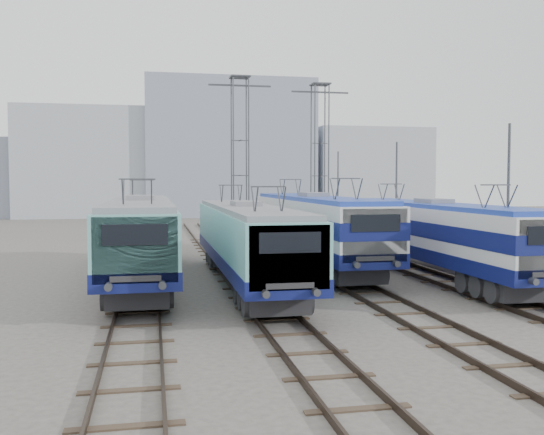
{
  "coord_description": "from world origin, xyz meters",
  "views": [
    {
      "loc": [
        -6.22,
        -21.23,
        4.53
      ],
      "look_at": [
        -0.63,
        7.0,
        2.84
      ],
      "focal_mm": 40.0,
      "sensor_mm": 36.0,
      "label": 1
    }
  ],
  "objects_px": {
    "mast_rear": "(338,195)",
    "locomotive_center_right": "(314,223)",
    "locomotive_center_left": "(247,238)",
    "catenary_tower_west": "(240,153)",
    "locomotive_far_left": "(141,232)",
    "locomotive_far_right": "(435,231)",
    "mast_front": "(508,206)",
    "mast_mid": "(396,199)",
    "catenary_tower_east": "(320,155)"
  },
  "relations": [
    {
      "from": "mast_rear",
      "to": "locomotive_center_right",
      "type": "bearing_deg",
      "value": -111.58
    },
    {
      "from": "locomotive_center_left",
      "to": "catenary_tower_west",
      "type": "relative_size",
      "value": 1.43
    },
    {
      "from": "locomotive_far_left",
      "to": "mast_rear",
      "type": "relative_size",
      "value": 2.6
    },
    {
      "from": "locomotive_far_right",
      "to": "mast_front",
      "type": "distance_m",
      "value": 3.73
    },
    {
      "from": "locomotive_center_left",
      "to": "mast_rear",
      "type": "xyz_separation_m",
      "value": [
        10.85,
        21.58,
        1.36
      ]
    },
    {
      "from": "locomotive_center_right",
      "to": "mast_front",
      "type": "relative_size",
      "value": 2.64
    },
    {
      "from": "locomotive_center_right",
      "to": "catenary_tower_west",
      "type": "distance_m",
      "value": 12.99
    },
    {
      "from": "locomotive_far_left",
      "to": "locomotive_far_right",
      "type": "height_order",
      "value": "locomotive_far_left"
    },
    {
      "from": "locomotive_center_right",
      "to": "mast_rear",
      "type": "bearing_deg",
      "value": 68.42
    },
    {
      "from": "locomotive_far_right",
      "to": "mast_mid",
      "type": "xyz_separation_m",
      "value": [
        1.85,
        9.02,
        1.28
      ]
    },
    {
      "from": "catenary_tower_east",
      "to": "mast_mid",
      "type": "bearing_deg",
      "value": -78.14
    },
    {
      "from": "locomotive_center_left",
      "to": "locomotive_center_right",
      "type": "height_order",
      "value": "locomotive_center_right"
    },
    {
      "from": "locomotive_center_right",
      "to": "catenary_tower_west",
      "type": "xyz_separation_m",
      "value": [
        -2.25,
        12.06,
        4.29
      ]
    },
    {
      "from": "locomotive_center_left",
      "to": "mast_rear",
      "type": "distance_m",
      "value": 24.19
    },
    {
      "from": "locomotive_far_right",
      "to": "mast_front",
      "type": "xyz_separation_m",
      "value": [
        1.85,
        -2.98,
        1.28
      ]
    },
    {
      "from": "catenary_tower_west",
      "to": "mast_mid",
      "type": "bearing_deg",
      "value": -42.93
    },
    {
      "from": "locomotive_far_right",
      "to": "mast_rear",
      "type": "bearing_deg",
      "value": 84.97
    },
    {
      "from": "locomotive_center_right",
      "to": "mast_mid",
      "type": "height_order",
      "value": "mast_mid"
    },
    {
      "from": "mast_rear",
      "to": "catenary_tower_east",
      "type": "bearing_deg",
      "value": -136.4
    },
    {
      "from": "locomotive_far_right",
      "to": "catenary_tower_west",
      "type": "bearing_deg",
      "value": 111.63
    },
    {
      "from": "locomotive_far_right",
      "to": "catenary_tower_west",
      "type": "relative_size",
      "value": 1.45
    },
    {
      "from": "catenary_tower_west",
      "to": "mast_rear",
      "type": "height_order",
      "value": "catenary_tower_west"
    },
    {
      "from": "mast_mid",
      "to": "mast_rear",
      "type": "height_order",
      "value": "same"
    },
    {
      "from": "locomotive_center_left",
      "to": "catenary_tower_east",
      "type": "relative_size",
      "value": 1.43
    },
    {
      "from": "locomotive_far_left",
      "to": "mast_rear",
      "type": "distance_m",
      "value": 24.72
    },
    {
      "from": "catenary_tower_west",
      "to": "mast_front",
      "type": "xyz_separation_m",
      "value": [
        8.6,
        -20.0,
        -3.14
      ]
    },
    {
      "from": "locomotive_far_left",
      "to": "catenary_tower_west",
      "type": "distance_m",
      "value": 17.31
    },
    {
      "from": "locomotive_center_left",
      "to": "catenary_tower_east",
      "type": "height_order",
      "value": "catenary_tower_east"
    },
    {
      "from": "locomotive_far_right",
      "to": "mast_rear",
      "type": "xyz_separation_m",
      "value": [
        1.85,
        21.02,
        1.28
      ]
    },
    {
      "from": "locomotive_center_left",
      "to": "locomotive_far_right",
      "type": "height_order",
      "value": "locomotive_far_right"
    },
    {
      "from": "mast_front",
      "to": "catenary_tower_west",
      "type": "bearing_deg",
      "value": 113.27
    },
    {
      "from": "mast_rear",
      "to": "catenary_tower_west",
      "type": "bearing_deg",
      "value": -155.06
    },
    {
      "from": "catenary_tower_west",
      "to": "mast_rear",
      "type": "xyz_separation_m",
      "value": [
        8.6,
        4.0,
        -3.14
      ]
    },
    {
      "from": "catenary_tower_east",
      "to": "mast_mid",
      "type": "distance_m",
      "value": 10.69
    },
    {
      "from": "locomotive_far_right",
      "to": "mast_mid",
      "type": "bearing_deg",
      "value": 78.42
    },
    {
      "from": "locomotive_far_left",
      "to": "mast_mid",
      "type": "relative_size",
      "value": 2.6
    },
    {
      "from": "locomotive_center_right",
      "to": "mast_rear",
      "type": "distance_m",
      "value": 17.3
    },
    {
      "from": "locomotive_center_right",
      "to": "mast_front",
      "type": "distance_m",
      "value": 10.23
    },
    {
      "from": "locomotive_far_left",
      "to": "mast_rear",
      "type": "bearing_deg",
      "value": 51.55
    },
    {
      "from": "catenary_tower_east",
      "to": "mast_rear",
      "type": "relative_size",
      "value": 1.71
    },
    {
      "from": "locomotive_far_right",
      "to": "mast_mid",
      "type": "height_order",
      "value": "mast_mid"
    },
    {
      "from": "catenary_tower_west",
      "to": "catenary_tower_east",
      "type": "xyz_separation_m",
      "value": [
        6.5,
        2.0,
        0.0
      ]
    },
    {
      "from": "locomotive_center_right",
      "to": "locomotive_far_right",
      "type": "distance_m",
      "value": 6.7
    },
    {
      "from": "mast_front",
      "to": "catenary_tower_east",
      "type": "bearing_deg",
      "value": 95.45
    },
    {
      "from": "mast_front",
      "to": "locomotive_far_left",
      "type": "bearing_deg",
      "value": 163.08
    },
    {
      "from": "locomotive_center_left",
      "to": "catenary_tower_west",
      "type": "xyz_separation_m",
      "value": [
        2.25,
        17.58,
        4.5
      ]
    },
    {
      "from": "locomotive_far_left",
      "to": "locomotive_center_right",
      "type": "height_order",
      "value": "locomotive_center_right"
    },
    {
      "from": "locomotive_center_left",
      "to": "catenary_tower_east",
      "type": "xyz_separation_m",
      "value": [
        8.75,
        19.58,
        4.5
      ]
    },
    {
      "from": "catenary_tower_east",
      "to": "mast_mid",
      "type": "relative_size",
      "value": 1.71
    },
    {
      "from": "mast_front",
      "to": "mast_rear",
      "type": "xyz_separation_m",
      "value": [
        0.0,
        24.0,
        0.0
      ]
    }
  ]
}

